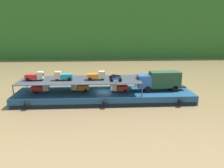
{
  "coord_description": "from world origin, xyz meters",
  "views": [
    {
      "loc": [
        -0.91,
        -35.37,
        11.43
      ],
      "look_at": [
        1.24,
        0.0,
        2.7
      ],
      "focal_mm": 36.63,
      "sensor_mm": 36.0,
      "label": 1
    }
  ],
  "objects_px": {
    "mini_truck_lower_stern": "(41,88)",
    "mini_truck_lower_mid": "(119,88)",
    "covered_lorry": "(160,80)",
    "motorcycle_upper_port": "(116,79)",
    "mini_truck_upper_fore": "(96,76)",
    "mini_truck_upper_mid": "(63,76)",
    "cargo_barge": "(104,96)",
    "mini_truck_lower_aft": "(80,87)",
    "mini_truck_upper_stern": "(35,76)",
    "motorcycle_upper_centre": "(115,76)"
  },
  "relations": [
    {
      "from": "mini_truck_lower_aft",
      "to": "mini_truck_lower_mid",
      "type": "relative_size",
      "value": 1.0
    },
    {
      "from": "mini_truck_lower_mid",
      "to": "mini_truck_lower_aft",
      "type": "bearing_deg",
      "value": 174.02
    },
    {
      "from": "covered_lorry",
      "to": "mini_truck_lower_stern",
      "type": "bearing_deg",
      "value": 179.95
    },
    {
      "from": "mini_truck_upper_mid",
      "to": "motorcycle_upper_port",
      "type": "bearing_deg",
      "value": -11.36
    },
    {
      "from": "mini_truck_lower_stern",
      "to": "mini_truck_lower_aft",
      "type": "bearing_deg",
      "value": 1.46
    },
    {
      "from": "mini_truck_lower_stern",
      "to": "mini_truck_lower_mid",
      "type": "distance_m",
      "value": 12.36
    },
    {
      "from": "mini_truck_upper_mid",
      "to": "mini_truck_upper_fore",
      "type": "xyz_separation_m",
      "value": [
        5.11,
        -0.03,
        0.0
      ]
    },
    {
      "from": "covered_lorry",
      "to": "mini_truck_upper_fore",
      "type": "xyz_separation_m",
      "value": [
        -10.25,
        -0.44,
        1.0
      ]
    },
    {
      "from": "cargo_barge",
      "to": "motorcycle_upper_port",
      "type": "distance_m",
      "value": 4.07
    },
    {
      "from": "mini_truck_lower_stern",
      "to": "mini_truck_lower_aft",
      "type": "height_order",
      "value": "same"
    },
    {
      "from": "mini_truck_upper_stern",
      "to": "mini_truck_lower_mid",
      "type": "bearing_deg",
      "value": -0.81
    },
    {
      "from": "mini_truck_lower_stern",
      "to": "mini_truck_upper_mid",
      "type": "height_order",
      "value": "mini_truck_upper_mid"
    },
    {
      "from": "mini_truck_lower_stern",
      "to": "mini_truck_lower_mid",
      "type": "xyz_separation_m",
      "value": [
        12.35,
        -0.5,
        0.0
      ]
    },
    {
      "from": "mini_truck_lower_aft",
      "to": "motorcycle_upper_centre",
      "type": "xyz_separation_m",
      "value": [
        5.61,
        -0.25,
        1.74
      ]
    },
    {
      "from": "cargo_barge",
      "to": "motorcycle_upper_centre",
      "type": "height_order",
      "value": "motorcycle_upper_centre"
    },
    {
      "from": "motorcycle_upper_centre",
      "to": "mini_truck_upper_mid",
      "type": "bearing_deg",
      "value": -177.64
    },
    {
      "from": "mini_truck_upper_fore",
      "to": "motorcycle_upper_port",
      "type": "relative_size",
      "value": 1.45
    },
    {
      "from": "mini_truck_upper_stern",
      "to": "motorcycle_upper_port",
      "type": "xyz_separation_m",
      "value": [
        12.38,
        -1.72,
        -0.26
      ]
    },
    {
      "from": "mini_truck_upper_mid",
      "to": "motorcycle_upper_centre",
      "type": "xyz_separation_m",
      "value": [
        8.04,
        0.33,
        -0.26
      ]
    },
    {
      "from": "mini_truck_lower_mid",
      "to": "motorcycle_upper_centre",
      "type": "distance_m",
      "value": 1.89
    },
    {
      "from": "mini_truck_upper_fore",
      "to": "covered_lorry",
      "type": "bearing_deg",
      "value": 2.46
    },
    {
      "from": "mini_truck_lower_mid",
      "to": "mini_truck_upper_mid",
      "type": "distance_m",
      "value": 8.88
    },
    {
      "from": "covered_lorry",
      "to": "motorcycle_upper_port",
      "type": "height_order",
      "value": "covered_lorry"
    },
    {
      "from": "covered_lorry",
      "to": "mini_truck_lower_mid",
      "type": "distance_m",
      "value": 6.81
    },
    {
      "from": "covered_lorry",
      "to": "mini_truck_upper_stern",
      "type": "distance_m",
      "value": 19.75
    },
    {
      "from": "mini_truck_lower_mid",
      "to": "mini_truck_upper_stern",
      "type": "relative_size",
      "value": 1.0
    },
    {
      "from": "mini_truck_upper_mid",
      "to": "mini_truck_lower_mid",
      "type": "bearing_deg",
      "value": -0.5
    },
    {
      "from": "mini_truck_lower_mid",
      "to": "motorcycle_upper_port",
      "type": "height_order",
      "value": "motorcycle_upper_port"
    },
    {
      "from": "covered_lorry",
      "to": "mini_truck_lower_stern",
      "type": "height_order",
      "value": "covered_lorry"
    },
    {
      "from": "mini_truck_lower_mid",
      "to": "mini_truck_upper_stern",
      "type": "bearing_deg",
      "value": 179.19
    },
    {
      "from": "mini_truck_lower_aft",
      "to": "motorcycle_upper_port",
      "type": "distance_m",
      "value": 6.26
    },
    {
      "from": "covered_lorry",
      "to": "mini_truck_upper_mid",
      "type": "relative_size",
      "value": 2.85
    },
    {
      "from": "mini_truck_upper_stern",
      "to": "motorcycle_upper_centre",
      "type": "distance_m",
      "value": 12.4
    },
    {
      "from": "cargo_barge",
      "to": "mini_truck_lower_mid",
      "type": "bearing_deg",
      "value": -9.42
    },
    {
      "from": "mini_truck_lower_mid",
      "to": "motorcycle_upper_port",
      "type": "distance_m",
      "value": 2.41
    },
    {
      "from": "mini_truck_lower_mid",
      "to": "motorcycle_upper_port",
      "type": "bearing_deg",
      "value": -112.22
    },
    {
      "from": "covered_lorry",
      "to": "mini_truck_lower_mid",
      "type": "height_order",
      "value": "covered_lorry"
    },
    {
      "from": "cargo_barge",
      "to": "motorcycle_upper_centre",
      "type": "xyz_separation_m",
      "value": [
        1.69,
        0.03,
        3.18
      ]
    },
    {
      "from": "mini_truck_upper_mid",
      "to": "motorcycle_upper_port",
      "type": "height_order",
      "value": "mini_truck_upper_mid"
    },
    {
      "from": "mini_truck_upper_fore",
      "to": "mini_truck_lower_mid",
      "type": "bearing_deg",
      "value": -0.66
    },
    {
      "from": "mini_truck_lower_aft",
      "to": "mini_truck_upper_mid",
      "type": "height_order",
      "value": "mini_truck_upper_mid"
    },
    {
      "from": "mini_truck_lower_aft",
      "to": "mini_truck_upper_fore",
      "type": "relative_size",
      "value": 1.0
    },
    {
      "from": "covered_lorry",
      "to": "mini_truck_upper_stern",
      "type": "relative_size",
      "value": 2.85
    },
    {
      "from": "mini_truck_lower_stern",
      "to": "mini_truck_upper_stern",
      "type": "xyz_separation_m",
      "value": [
        -0.66,
        -0.31,
        2.0
      ]
    },
    {
      "from": "mini_truck_upper_mid",
      "to": "motorcycle_upper_centre",
      "type": "distance_m",
      "value": 8.05
    },
    {
      "from": "cargo_barge",
      "to": "mini_truck_upper_mid",
      "type": "bearing_deg",
      "value": -177.24
    },
    {
      "from": "mini_truck_upper_fore",
      "to": "motorcycle_upper_port",
      "type": "xyz_separation_m",
      "value": [
        2.91,
        -1.58,
        -0.26
      ]
    },
    {
      "from": "motorcycle_upper_centre",
      "to": "cargo_barge",
      "type": "bearing_deg",
      "value": -179.14
    },
    {
      "from": "covered_lorry",
      "to": "mini_truck_lower_aft",
      "type": "bearing_deg",
      "value": 179.24
    },
    {
      "from": "mini_truck_lower_stern",
      "to": "covered_lorry",
      "type": "bearing_deg",
      "value": -0.05
    }
  ]
}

